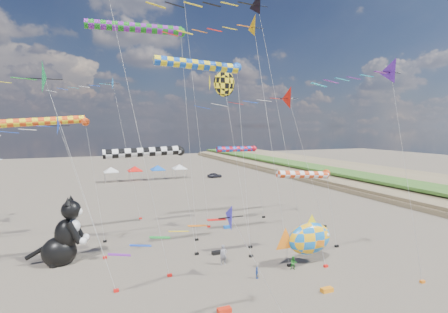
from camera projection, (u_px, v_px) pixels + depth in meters
delta_kite_0 at (242, 25)px, 26.58m from camera, size 10.66×1.98×21.05m
delta_kite_2 at (42, 129)px, 29.05m from camera, size 10.86×1.92×13.12m
delta_kite_3 at (216, 220)px, 19.30m from camera, size 9.37×1.59×8.06m
delta_kite_4 at (288, 100)px, 38.44m from camera, size 14.90×2.79×16.57m
delta_kite_5 at (101, 86)px, 42.20m from camera, size 10.05×1.80×18.23m
delta_kite_6 at (258, 6)px, 33.74m from camera, size 14.88×2.52×25.19m
delta_kite_7 at (48, 81)px, 22.66m from camera, size 11.58×2.43×16.45m
delta_kite_9 at (399, 76)px, 24.26m from camera, size 8.98×1.98×16.86m
windsock_0 at (148, 152)px, 30.27m from camera, size 8.28×0.83×10.22m
windsock_1 at (238, 150)px, 43.81m from camera, size 6.76×0.72×9.53m
windsock_2 at (43, 122)px, 33.25m from camera, size 9.96×0.82×12.87m
windsock_3 at (202, 66)px, 28.94m from camera, size 8.83×0.84×17.51m
windsock_4 at (140, 29)px, 32.94m from camera, size 10.53×0.93×21.73m
windsock_5 at (306, 175)px, 32.75m from camera, size 7.01×0.73×7.89m
angelfish_kite at (222, 84)px, 34.19m from camera, size 3.74×3.02×17.56m
cat_inflatable at (63, 230)px, 30.41m from camera, size 4.81×3.13×5.99m
fish_inflatable at (309, 238)px, 30.18m from camera, size 5.54×2.00×4.48m
person_adult at (223, 255)px, 30.28m from camera, size 0.65×0.43×1.78m
child_green at (294, 263)px, 29.25m from camera, size 0.69×0.63×1.17m
child_blue at (257, 273)px, 27.59m from camera, size 0.52×0.57×0.94m
kite_bag_0 at (224, 310)px, 22.59m from camera, size 0.90×0.44×0.30m
kite_bag_1 at (227, 227)px, 41.26m from camera, size 0.90×0.44×0.30m
kite_bag_2 at (327, 290)px, 25.40m from camera, size 0.90×0.44×0.30m
kite_bag_3 at (217, 253)px, 32.84m from camera, size 0.90×0.44×0.30m
tent_row at (146, 166)px, 77.36m from camera, size 19.20×4.20×3.80m
parked_car at (215, 175)px, 81.48m from camera, size 3.61×1.90×1.17m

